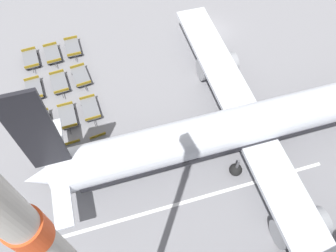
# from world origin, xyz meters

# --- Properties ---
(ground_plane) EXTENTS (500.00, 500.00, 0.00)m
(ground_plane) POSITION_xyz_m (0.00, 0.00, 0.00)
(ground_plane) COLOR gray
(airplane) EXTENTS (34.33, 41.35, 12.98)m
(airplane) POSITION_xyz_m (15.38, -3.75, 2.97)
(airplane) COLOR silver
(airplane) RESTS_ON ground_plane
(baggage_dolly_row_near_col_a) EXTENTS (3.60, 1.78, 0.92)m
(baggage_dolly_row_near_col_a) POSITION_xyz_m (-3.55, -21.17, 0.48)
(baggage_dolly_row_near_col_a) COLOR slate
(baggage_dolly_row_near_col_a) RESTS_ON ground_plane
(baggage_dolly_row_near_col_b) EXTENTS (3.60, 1.78, 0.92)m
(baggage_dolly_row_near_col_b) POSITION_xyz_m (1.00, -21.71, 0.48)
(baggage_dolly_row_near_col_b) COLOR slate
(baggage_dolly_row_near_col_b) RESTS_ON ground_plane
(baggage_dolly_row_near_col_c) EXTENTS (3.62, 1.87, 0.92)m
(baggage_dolly_row_near_col_c) POSITION_xyz_m (5.65, -21.81, 0.48)
(baggage_dolly_row_near_col_c) COLOR slate
(baggage_dolly_row_near_col_c) RESTS_ON ground_plane
(baggage_dolly_row_near_col_d) EXTENTS (3.63, 1.90, 0.92)m
(baggage_dolly_row_near_col_d) POSITION_xyz_m (10.47, -22.27, 0.48)
(baggage_dolly_row_near_col_d) COLOR slate
(baggage_dolly_row_near_col_d) RESTS_ON ground_plane
(baggage_dolly_row_mid_a_col_a) EXTENTS (3.59, 1.77, 0.92)m
(baggage_dolly_row_mid_a_col_a) POSITION_xyz_m (-3.34, -18.77, 0.48)
(baggage_dolly_row_mid_a_col_a) COLOR slate
(baggage_dolly_row_mid_a_col_a) RESTS_ON ground_plane
(baggage_dolly_row_mid_a_col_b) EXTENTS (3.59, 1.77, 0.92)m
(baggage_dolly_row_mid_a_col_b) POSITION_xyz_m (1.20, -19.08, 0.48)
(baggage_dolly_row_mid_a_col_b) COLOR slate
(baggage_dolly_row_mid_a_col_b) RESTS_ON ground_plane
(baggage_dolly_row_mid_a_col_c) EXTENTS (3.62, 1.86, 0.92)m
(baggage_dolly_row_mid_a_col_c) POSITION_xyz_m (5.84, -19.38, 0.48)
(baggage_dolly_row_mid_a_col_c) COLOR slate
(baggage_dolly_row_mid_a_col_c) RESTS_ON ground_plane
(baggage_dolly_row_mid_a_col_d) EXTENTS (3.60, 1.79, 0.92)m
(baggage_dolly_row_mid_a_col_d) POSITION_xyz_m (10.47, -19.84, 0.48)
(baggage_dolly_row_mid_a_col_d) COLOR slate
(baggage_dolly_row_mid_a_col_d) RESTS_ON ground_plane
(baggage_dolly_row_mid_b_col_a) EXTENTS (3.62, 1.88, 0.92)m
(baggage_dolly_row_mid_b_col_a) POSITION_xyz_m (-3.45, -16.40, 0.48)
(baggage_dolly_row_mid_b_col_a) COLOR slate
(baggage_dolly_row_mid_b_col_a) RESTS_ON ground_plane
(baggage_dolly_row_mid_b_col_b) EXTENTS (3.57, 1.70, 0.92)m
(baggage_dolly_row_mid_b_col_b) POSITION_xyz_m (1.20, -16.73, 0.48)
(baggage_dolly_row_mid_b_col_b) COLOR slate
(baggage_dolly_row_mid_b_col_b) RESTS_ON ground_plane
(baggage_dolly_row_mid_b_col_c) EXTENTS (3.61, 1.81, 0.92)m
(baggage_dolly_row_mid_b_col_c) POSITION_xyz_m (5.83, -17.04, 0.48)
(baggage_dolly_row_mid_b_col_c) COLOR slate
(baggage_dolly_row_mid_b_col_c) RESTS_ON ground_plane
(baggage_dolly_row_mid_b_col_d) EXTENTS (3.56, 1.69, 0.92)m
(baggage_dolly_row_mid_b_col_d) POSITION_xyz_m (10.76, -17.34, 0.48)
(baggage_dolly_row_mid_b_col_d) COLOR slate
(baggage_dolly_row_mid_b_col_d) RESTS_ON ground_plane
(stand_guidance_stripe) EXTENTS (3.74, 25.87, 0.01)m
(stand_guidance_stripe) POSITION_xyz_m (18.28, -12.54, 0.00)
(stand_guidance_stripe) COLOR white
(stand_guidance_stripe) RESTS_ON ground_plane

